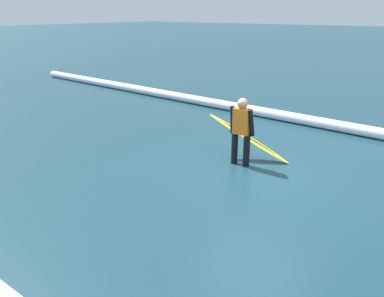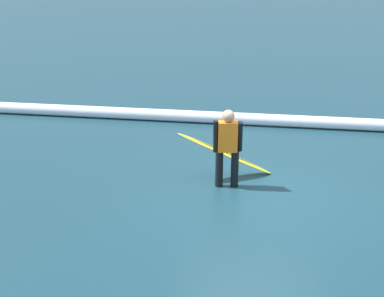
# 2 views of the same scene
# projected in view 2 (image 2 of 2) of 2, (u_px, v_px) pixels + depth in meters

# --- Properties ---
(ground_plane) EXTENTS (169.42, 169.42, 0.00)m
(ground_plane) POSITION_uv_depth(u_px,v_px,m) (257.00, 192.00, 8.84)
(ground_plane) COLOR #173742
(surfer) EXTENTS (0.52, 0.26, 1.44)m
(surfer) POSITION_uv_depth(u_px,v_px,m) (228.00, 144.00, 8.79)
(surfer) COLOR black
(surfer) RESTS_ON ground_plane
(surfboard) EXTENTS (1.85, 0.80, 0.98)m
(surfboard) POSITION_uv_depth(u_px,v_px,m) (226.00, 154.00, 9.29)
(surfboard) COLOR yellow
(surfboard) RESTS_ON ground_plane
(wave_crest_foreground) EXTENTS (25.92, 1.17, 0.30)m
(wave_crest_foreground) POSITION_uv_depth(u_px,v_px,m) (217.00, 118.00, 12.56)
(wave_crest_foreground) COLOR white
(wave_crest_foreground) RESTS_ON ground_plane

